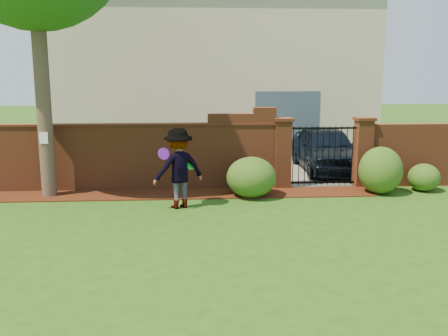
{
  "coord_description": "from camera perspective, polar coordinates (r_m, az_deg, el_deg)",
  "views": [
    {
      "loc": [
        -0.04,
        -8.92,
        3.03
      ],
      "look_at": [
        0.66,
        1.4,
        1.05
      ],
      "focal_mm": 39.63,
      "sensor_mm": 36.0,
      "label": 1
    }
  ],
  "objects": [
    {
      "name": "frisbee_purple",
      "position": [
        10.79,
        -6.97,
        1.64
      ],
      "size": [
        0.26,
        0.2,
        0.26
      ],
      "primitive_type": "cylinder",
      "rotation": [
        1.36,
        0.0,
        0.55
      ],
      "color": "purple",
      "rests_on": "man"
    },
    {
      "name": "pillar_right",
      "position": [
        13.88,
        15.73,
        1.84
      ],
      "size": [
        0.5,
        0.5,
        1.88
      ],
      "color": "brown",
      "rests_on": "ground"
    },
    {
      "name": "brick_wall_return",
      "position": [
        14.68,
        23.09,
        1.43
      ],
      "size": [
        4.0,
        0.25,
        1.7
      ],
      "primitive_type": "cube",
      "color": "brown",
      "rests_on": "ground"
    },
    {
      "name": "brick_wall",
      "position": [
        13.23,
        -12.37,
        1.44
      ],
      "size": [
        8.7,
        0.31,
        2.16
      ],
      "color": "brown",
      "rests_on": "ground"
    },
    {
      "name": "shrub_left",
      "position": [
        12.26,
        3.17,
        -1.06
      ],
      "size": [
        1.24,
        1.24,
        1.01
      ],
      "primitive_type": "ellipsoid",
      "color": "#214D17",
      "rests_on": "ground"
    },
    {
      "name": "frisbee_green",
      "position": [
        11.34,
        -3.84,
        0.4
      ],
      "size": [
        0.23,
        0.18,
        0.24
      ],
      "primitive_type": "cylinder",
      "rotation": [
        1.43,
        0.0,
        0.61
      ],
      "color": "#1CD53E",
      "rests_on": "man"
    },
    {
      "name": "ground",
      "position": [
        9.42,
        -3.45,
        -7.98
      ],
      "size": [
        80.0,
        80.0,
        0.01
      ],
      "primitive_type": "cube",
      "color": "#254D13",
      "rests_on": "ground"
    },
    {
      "name": "shrub_middle",
      "position": [
        13.19,
        17.61,
        -0.26
      ],
      "size": [
        1.1,
        1.1,
        1.21
      ],
      "primitive_type": "ellipsoid",
      "color": "#214D17",
      "rests_on": "ground"
    },
    {
      "name": "iron_gate",
      "position": [
        13.57,
        11.33,
        1.4
      ],
      "size": [
        1.78,
        0.03,
        1.6
      ],
      "color": "black",
      "rests_on": "ground"
    },
    {
      "name": "man",
      "position": [
        11.21,
        -5.22,
        -0.06
      ],
      "size": [
        1.36,
        1.1,
        1.83
      ],
      "primitive_type": "imported",
      "rotation": [
        0.0,
        0.0,
        3.55
      ],
      "color": "gray",
      "rests_on": "ground"
    },
    {
      "name": "car",
      "position": [
        15.67,
        11.89,
        2.08
      ],
      "size": [
        1.78,
        4.19,
        1.42
      ],
      "primitive_type": "imported",
      "rotation": [
        0.0,
        0.0,
        -0.03
      ],
      "color": "black",
      "rests_on": "ground"
    },
    {
      "name": "mulch_bed",
      "position": [
        12.65,
        -7.88,
        -3.05
      ],
      "size": [
        11.1,
        1.08,
        0.03
      ],
      "primitive_type": "cube",
      "color": "#351509",
      "rests_on": "ground"
    },
    {
      "name": "shrub_right",
      "position": [
        13.92,
        22.07,
        -1.01
      ],
      "size": [
        0.82,
        0.82,
        0.72
      ],
      "primitive_type": "ellipsoid",
      "color": "#214D17",
      "rests_on": "ground"
    },
    {
      "name": "driveway",
      "position": [
        17.54,
        7.85,
        0.81
      ],
      "size": [
        3.2,
        8.0,
        0.01
      ],
      "primitive_type": "cube",
      "color": "slate",
      "rests_on": "ground"
    },
    {
      "name": "paper_notice",
      "position": [
        12.73,
        -20.1,
        3.28
      ],
      "size": [
        0.2,
        0.01,
        0.28
      ],
      "primitive_type": "cube",
      "color": "white",
      "rests_on": "tree"
    },
    {
      "name": "pillar_left",
      "position": [
        13.31,
        6.76,
        1.8
      ],
      "size": [
        0.5,
        0.5,
        1.88
      ],
      "color": "brown",
      "rests_on": "ground"
    },
    {
      "name": "house",
      "position": [
        20.94,
        -1.01,
        11.2
      ],
      "size": [
        12.4,
        6.4,
        6.3
      ],
      "color": "beige",
      "rests_on": "ground"
    }
  ]
}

